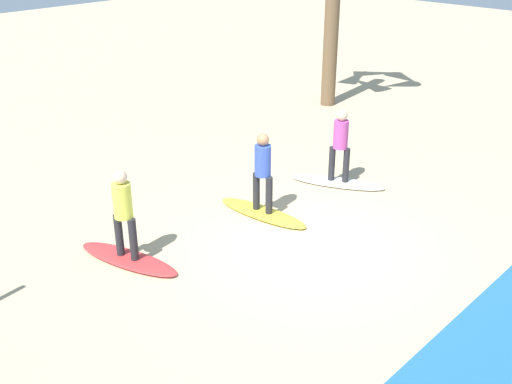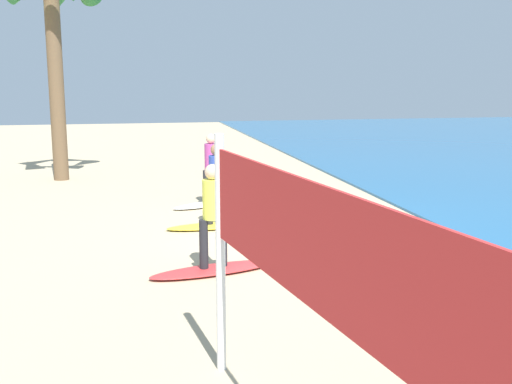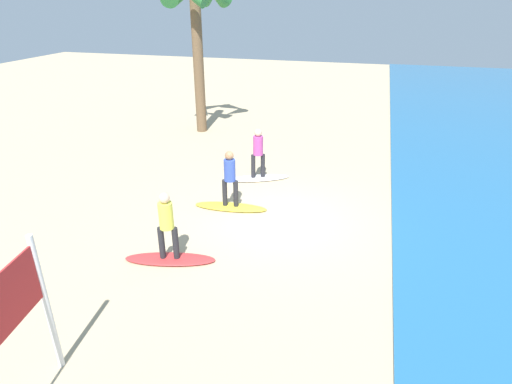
% 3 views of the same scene
% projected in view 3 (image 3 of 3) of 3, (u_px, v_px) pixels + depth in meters
% --- Properties ---
extents(ground_plane, '(60.00, 60.00, 0.00)m').
position_uv_depth(ground_plane, '(278.00, 219.00, 11.79)').
color(ground_plane, tan).
extents(surfboard_white, '(1.39, 2.14, 0.09)m').
position_uv_depth(surfboard_white, '(258.00, 178.00, 14.30)').
color(surfboard_white, white).
rests_on(surfboard_white, ground).
extents(surfer_white, '(0.32, 0.43, 1.64)m').
position_uv_depth(surfer_white, '(258.00, 150.00, 13.88)').
color(surfer_white, '#232328').
rests_on(surfer_white, surfboard_white).
extents(surfboard_yellow, '(0.75, 2.14, 0.09)m').
position_uv_depth(surfboard_yellow, '(231.00, 207.00, 12.38)').
color(surfboard_yellow, yellow).
rests_on(surfboard_yellow, ground).
extents(surfer_yellow, '(0.32, 0.46, 1.64)m').
position_uv_depth(surfer_yellow, '(230.00, 175.00, 11.96)').
color(surfer_yellow, '#232328').
rests_on(surfer_yellow, surfboard_yellow).
extents(surfboard_red, '(1.03, 2.17, 0.09)m').
position_uv_depth(surfboard_red, '(170.00, 259.00, 9.94)').
color(surfboard_red, red).
rests_on(surfboard_red, ground).
extents(surfer_red, '(0.32, 0.45, 1.64)m').
position_uv_depth(surfer_red, '(166.00, 221.00, 9.53)').
color(surfer_red, '#232328').
rests_on(surfer_red, surfboard_red).
extents(palm_tree, '(2.88, 3.03, 6.48)m').
position_uv_depth(palm_tree, '(195.00, 5.00, 17.20)').
color(palm_tree, brown).
rests_on(palm_tree, ground).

